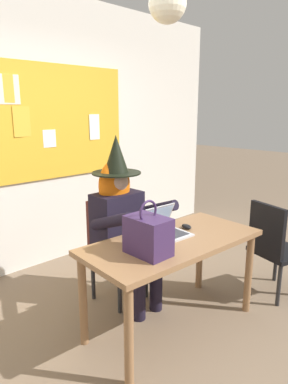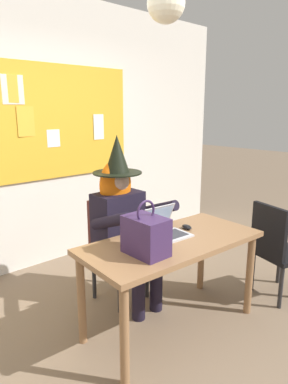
{
  "view_description": "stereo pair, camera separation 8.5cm",
  "coord_description": "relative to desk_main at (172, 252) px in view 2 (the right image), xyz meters",
  "views": [
    {
      "loc": [
        -1.62,
        -1.56,
        1.69
      ],
      "look_at": [
        0.22,
        0.34,
        1.05
      ],
      "focal_mm": 32.28,
      "sensor_mm": 36.0,
      "label": 1
    },
    {
      "loc": [
        -1.56,
        -1.61,
        1.69
      ],
      "look_at": [
        0.22,
        0.34,
        1.05
      ],
      "focal_mm": 32.28,
      "sensor_mm": 36.0,
      "label": 2
    }
  ],
  "objects": [
    {
      "name": "person_costumed",
      "position": [
        -0.02,
        0.57,
        0.18
      ],
      "size": [
        0.59,
        0.67,
        1.48
      ],
      "rotation": [
        0.0,
        0.0,
        -1.57
      ],
      "color": "black",
      "rests_on": "ground"
    },
    {
      "name": "handbag",
      "position": [
        -0.32,
        -0.06,
        0.23
      ],
      "size": [
        0.2,
        0.3,
        0.38
      ],
      "rotation": [
        0.0,
        0.0,
        0.1
      ],
      "color": "#38234C",
      "rests_on": "desk_main"
    },
    {
      "name": "desk_main",
      "position": [
        0.0,
        0.0,
        0.0
      ],
      "size": [
        1.44,
        0.74,
        0.73
      ],
      "rotation": [
        0.0,
        0.0,
        -0.06
      ],
      "color": "#8E6642",
      "rests_on": "ground"
    },
    {
      "name": "chair_extra_corner",
      "position": [
        1.02,
        -0.32,
        -0.14
      ],
      "size": [
        0.52,
        0.52,
        0.88
      ],
      "rotation": [
        0.0,
        0.0,
        5.99
      ],
      "color": "black",
      "rests_on": "ground"
    },
    {
      "name": "ground_plane",
      "position": [
        -0.23,
        -0.04,
        -0.63
      ],
      "size": [
        24.0,
        24.0,
        0.0
      ],
      "primitive_type": "plane",
      "color": "#75604C"
    },
    {
      "name": "chair_at_desk",
      "position": [
        -0.03,
        0.69,
        -0.11
      ],
      "size": [
        0.45,
        0.45,
        0.92
      ],
      "rotation": [
        0.0,
        0.0,
        -1.5
      ],
      "color": "#4C1E19",
      "rests_on": "ground"
    },
    {
      "name": "laptop",
      "position": [
        0.03,
        0.11,
        0.15
      ],
      "size": [
        0.33,
        0.34,
        0.22
      ],
      "rotation": [
        0.0,
        0.0,
        -0.07
      ],
      "color": "#B7B7BC",
      "rests_on": "desk_main"
    },
    {
      "name": "wall_back_bulletin",
      "position": [
        -0.23,
        1.81,
        0.81
      ],
      "size": [
        5.65,
        2.0,
        2.86
      ],
      "color": "silver",
      "rests_on": "ground"
    },
    {
      "name": "computer_mouse",
      "position": [
        0.26,
        0.08,
        0.12
      ],
      "size": [
        0.08,
        0.12,
        0.03
      ],
      "primitive_type": "ellipsoid",
      "rotation": [
        0.0,
        0.0,
        -0.26
      ],
      "color": "black",
      "rests_on": "desk_main"
    }
  ]
}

